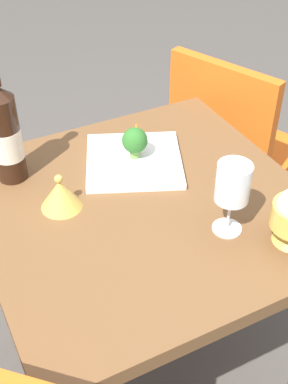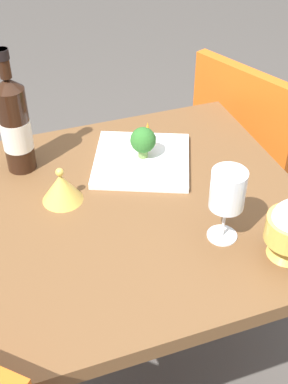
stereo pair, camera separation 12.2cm
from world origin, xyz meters
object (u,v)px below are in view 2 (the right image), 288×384
chair_near_window (251,147)px  broccoli_floret (143,141)px  rice_bowl_lid (62,187)px  wine_bottle (15,125)px  serving_plate (142,160)px  wine_glass (228,191)px  carrot_garnish_left (148,133)px

chair_near_window → broccoli_floret: size_ratio=9.91×
chair_near_window → rice_bowl_lid: (0.32, -0.73, 0.25)m
wine_bottle → serving_plate: bearing=74.0°
wine_bottle → rice_bowl_lid: (0.17, 0.07, -0.09)m
wine_glass → broccoli_floret: bearing=-168.1°
rice_bowl_lid → carrot_garnish_left: rice_bowl_lid is taller
wine_bottle → rice_bowl_lid: bearing=22.9°
broccoli_floret → carrot_garnish_left: size_ratio=1.35×
chair_near_window → serving_plate: 0.59m
rice_bowl_lid → carrot_garnish_left: bearing=118.3°
broccoli_floret → serving_plate: bearing=-49.2°
carrot_garnish_left → wine_bottle: bearing=-93.7°
wine_bottle → rice_bowl_lid: wine_bottle is taller
rice_bowl_lid → serving_plate: 0.25m
chair_near_window → broccoli_floret: (0.23, -0.49, 0.28)m
carrot_garnish_left → wine_glass: bearing=5.2°
serving_plate → broccoli_floret: 0.06m
chair_near_window → rice_bowl_lid: size_ratio=8.50×
chair_near_window → wine_glass: 0.78m
rice_bowl_lid → wine_bottle: bearing=-157.1°
wine_bottle → serving_plate: (0.09, 0.30, -0.12)m
wine_glass → rice_bowl_lid: bearing=-128.6°
serving_plate → carrot_garnish_left: 0.09m
broccoli_floret → carrot_garnish_left: 0.07m
chair_near_window → wine_glass: (0.57, -0.42, 0.34)m
wine_bottle → carrot_garnish_left: 0.35m
broccoli_floret → carrot_garnish_left: (-0.06, 0.03, -0.02)m
rice_bowl_lid → broccoli_floret: bearing=109.9°
chair_near_window → rice_bowl_lid: bearing=-88.9°
wine_glass → broccoli_floret: 0.35m
wine_glass → broccoli_floret: size_ratio=2.09×
wine_bottle → serving_plate: 0.34m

